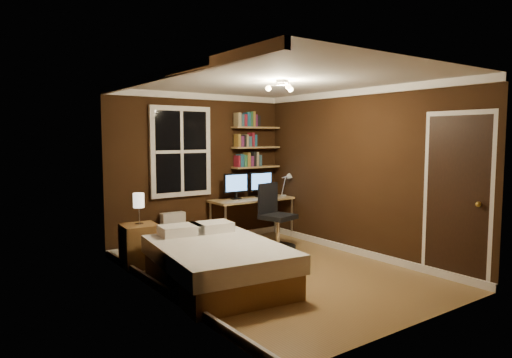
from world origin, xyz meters
TOP-DOWN VIEW (x-y plane):
  - floor at (0.00, 0.00)m, footprint 4.20×4.20m
  - wall_back at (0.00, 2.10)m, footprint 3.20×0.04m
  - wall_left at (-1.60, 0.00)m, footprint 0.04×4.20m
  - wall_right at (1.60, 0.00)m, footprint 0.04×4.20m
  - ceiling at (0.00, 0.00)m, footprint 3.20×4.20m
  - window at (-0.35, 2.06)m, footprint 1.06×0.06m
  - door at (1.59, -1.55)m, footprint 0.03×0.82m
  - door_knob at (1.55, -1.85)m, footprint 0.06×0.06m
  - ceiling_fixture at (0.00, -0.10)m, footprint 0.44×0.44m
  - bookshelf_lower at (1.08, 1.98)m, footprint 0.92×0.22m
  - books_row_lower at (1.08, 1.98)m, footprint 0.48×0.16m
  - bookshelf_middle at (1.08, 1.98)m, footprint 0.92×0.22m
  - books_row_middle at (1.08, 1.98)m, footprint 0.42×0.16m
  - bookshelf_upper at (1.08, 1.98)m, footprint 0.92×0.22m
  - books_row_upper at (1.08, 1.98)m, footprint 0.48×0.16m
  - bed at (-0.91, 0.00)m, footprint 1.57×2.03m
  - nightstand at (-1.36, 1.33)m, footprint 0.51×0.51m
  - bedside_lamp at (-1.36, 1.33)m, footprint 0.15×0.15m
  - radiator at (-0.55, 1.99)m, footprint 0.39×0.14m
  - desk at (0.87, 1.80)m, footprint 1.52×0.57m
  - monitor_left at (0.58, 1.87)m, footprint 0.48×0.12m
  - monitor_right at (1.11, 1.87)m, footprint 0.48×0.12m
  - desk_lamp at (1.51, 1.64)m, footprint 0.14×0.32m
  - office_chair at (0.80, 1.05)m, footprint 0.58×0.58m

SIDE VIEW (x-z plane):
  - floor at x=0.00m, z-range 0.00..0.00m
  - bed at x=-0.91m, z-range -0.05..0.59m
  - radiator at x=-0.55m, z-range 0.00..0.58m
  - nightstand at x=-1.36m, z-range 0.00..0.59m
  - office_chair at x=0.80m, z-range -0.12..0.92m
  - desk at x=0.87m, z-range 0.30..1.02m
  - bedside_lamp at x=-1.36m, z-range 0.59..1.02m
  - desk_lamp at x=1.51m, z-range 0.72..1.16m
  - monitor_left at x=0.58m, z-range 0.72..1.17m
  - monitor_right at x=1.11m, z-range 0.72..1.17m
  - door_knob at x=1.55m, z-range 0.97..1.03m
  - door at x=1.59m, z-range 0.00..2.05m
  - wall_back at x=0.00m, z-range 0.00..2.50m
  - wall_left at x=-1.60m, z-range 0.00..2.50m
  - wall_right at x=1.60m, z-range 0.00..2.50m
  - bookshelf_lower at x=1.08m, z-range 1.24..1.26m
  - books_row_lower at x=1.08m, z-range 1.26..1.49m
  - window at x=-0.35m, z-range 0.82..2.28m
  - bookshelf_middle at x=1.08m, z-range 1.59..1.61m
  - books_row_middle at x=1.08m, z-range 1.61..1.84m
  - bookshelf_upper at x=1.08m, z-range 1.94..1.96m
  - books_row_upper at x=1.08m, z-range 1.96..2.20m
  - ceiling_fixture at x=0.00m, z-range 2.31..2.49m
  - ceiling at x=0.00m, z-range 2.49..2.51m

